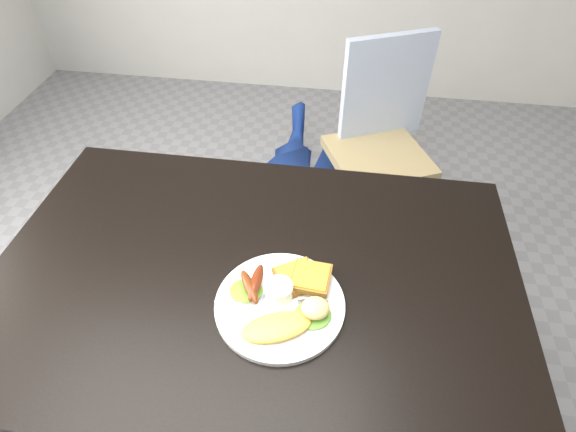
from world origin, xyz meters
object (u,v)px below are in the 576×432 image
Objects in this scene: person at (306,96)px; plate at (280,304)px; dining_chair at (378,158)px; dining_table at (254,278)px.

person is 5.68× the size of plate.
dining_chair is at bearing -153.23° from person.
plate is (0.04, -0.83, -0.03)m from person.
dining_table is 0.77× the size of person.
dining_table reaches higher than dining_chair.
plate is at bearing 94.29° from person.
dining_table is 0.11m from plate.
person reaches higher than dining_table.
dining_chair is 1.33× the size of plate.
person is at bearing 87.63° from dining_table.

